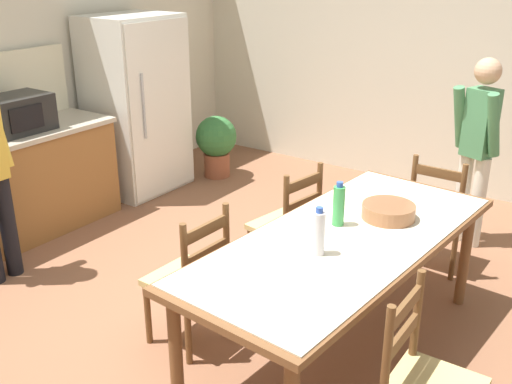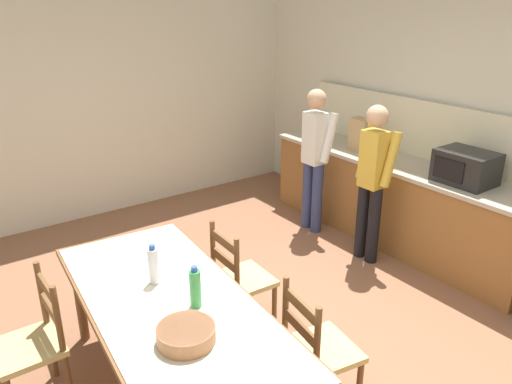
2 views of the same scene
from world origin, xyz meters
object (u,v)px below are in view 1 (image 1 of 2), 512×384
Objects in this scene: microwave at (17,114)px; serving_bowl at (388,210)px; chair_side_far_left at (191,279)px; chair_head_end at (439,214)px; bottle_off_centre at (339,205)px; chair_side_far_right at (288,226)px; refrigerator at (137,105)px; dining_table at (344,248)px; person_by_table at (477,144)px; bottle_near_centre at (319,233)px; potted_plant at (216,142)px.

microwave reaches higher than serving_bowl.
chair_side_far_left is (-0.44, -2.21, -0.61)m from microwave.
chair_side_far_left is (-1.82, 0.90, 0.00)m from chair_head_end.
bottle_off_centre is 0.30× the size of chair_side_far_right.
bottle_off_centre is 0.34m from serving_bowl.
chair_side_far_left is at bearing -128.61° from refrigerator.
microwave reaches higher than dining_table.
serving_bowl is 0.35× the size of chair_side_far_left.
chair_head_end is 0.70m from person_by_table.
microwave is 0.22× the size of dining_table.
refrigerator reaches higher than dining_table.
dining_table is at bearing 85.94° from chair_head_end.
microwave is at bearing 24.44° from chair_head_end.
refrigerator is at bearing 66.17° from dining_table.
serving_bowl is 0.91m from chair_side_far_right.
chair_head_end is (0.07, -3.09, -0.43)m from refrigerator.
microwave is 2.33m from chair_side_far_left.
serving_bowl is 0.35× the size of chair_side_far_right.
person_by_table reaches higher than dining_table.
dining_table is 1.41m from chair_head_end.
chair_side_far_left is (-0.81, 0.89, -0.38)m from serving_bowl.
bottle_near_centre is 0.30× the size of chair_head_end.
bottle_near_centre reaches higher than chair_side_far_left.
bottle_near_centre is 0.67m from serving_bowl.
potted_plant is (2.30, 2.53, -0.51)m from bottle_near_centre.
bottle_off_centre reaches higher than chair_side_far_right.
refrigerator is 3.22m from serving_bowl.
person_by_table is at bearing -5.19° from dining_table.
bottle_off_centre is at bearing 80.77° from chair_head_end.
bottle_off_centre reaches higher than chair_head_end.
bottle_off_centre is at bearing 63.71° from chair_side_far_right.
chair_side_far_left is (-0.43, 0.79, -0.26)m from dining_table.
dining_table is 3.27m from potted_plant.
dining_table is at bearing 121.12° from chair_side_far_left.
chair_side_far_right reaches higher than potted_plant.
bottle_off_centre is 0.99m from chair_side_far_left.
microwave is at bearing -39.72° from person_by_table.
dining_table is 0.41m from serving_bowl.
serving_bowl is (0.38, -0.10, 0.13)m from dining_table.
person_by_table is (1.93, -3.17, -0.19)m from microwave.
serving_bowl is 0.48× the size of potted_plant.
serving_bowl reaches higher than dining_table.
chair_head_end reaches higher than serving_bowl.
bottle_off_centre is 0.30× the size of chair_side_far_left.
person_by_table is at bearing -91.90° from potted_plant.
refrigerator is 1.13× the size of person_by_table.
refrigerator is 2.61× the size of potted_plant.
potted_plant is (0.71, -0.43, -0.48)m from refrigerator.
serving_bowl is at bearing 134.76° from chair_side_far_left.
bottle_off_centre is 0.18× the size of person_by_table.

